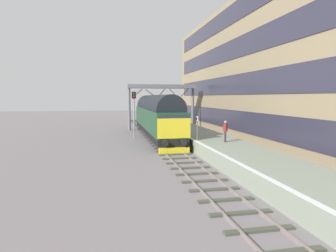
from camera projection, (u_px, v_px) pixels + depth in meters
name	position (u px, v px, depth m)	size (l,w,h in m)	color
ground_plane	(164.00, 145.00, 26.98)	(140.00, 140.00, 0.00)	slate
track_main	(164.00, 144.00, 26.97)	(2.50, 60.00, 0.15)	gray
station_platform	(200.00, 138.00, 27.62)	(4.00, 44.00, 1.01)	gray
station_building	(254.00, 70.00, 31.23)	(5.29, 43.90, 14.84)	#907E5E
diesel_locomotive	(156.00, 115.00, 31.19)	(2.74, 18.68, 4.68)	black
signal_post_near	(134.00, 110.00, 30.69)	(0.44, 0.22, 5.02)	gray
platform_number_sign	(197.00, 124.00, 22.95)	(0.10, 0.44, 1.91)	slate
waiting_passenger	(225.00, 129.00, 22.07)	(0.42, 0.49, 1.64)	#332737
overhead_footbridge	(162.00, 90.00, 39.26)	(9.30, 2.00, 6.15)	slate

